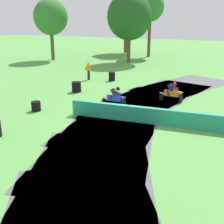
{
  "coord_description": "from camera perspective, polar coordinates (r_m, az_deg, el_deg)",
  "views": [
    {
      "loc": [
        5.99,
        -14.77,
        5.71
      ],
      "look_at": [
        0.17,
        -1.39,
        0.9
      ],
      "focal_mm": 47.14,
      "sensor_mm": 36.0,
      "label": 1
    }
  ],
  "objects": [
    {
      "name": "motorcycle_chase_blue",
      "position": [
        19.08,
        0.73,
        2.8
      ],
      "size": [
        1.69,
        0.89,
        1.42
      ],
      "color": "black",
      "rests_on": "ground"
    },
    {
      "name": "tree_behind_barrier",
      "position": [
        47.46,
        2.67,
        18.22
      ],
      "size": [
        5.01,
        5.01,
        8.35
      ],
      "color": "brown",
      "rests_on": "ground"
    },
    {
      "name": "tire_stack_mid_b",
      "position": [
        19.0,
        -14.52,
        1.11
      ],
      "size": [
        0.58,
        0.58,
        0.6
      ],
      "color": "black",
      "rests_on": "ground"
    },
    {
      "name": "track_asphalt",
      "position": [
        16.63,
        4.98,
        -1.89
      ],
      "size": [
        10.14,
        30.34,
        0.01
      ],
      "color": "#515156",
      "rests_on": "ground"
    },
    {
      "name": "motorcycle_lead_orange",
      "position": [
        20.67,
        11.68,
        3.72
      ],
      "size": [
        1.71,
        0.84,
        1.43
      ],
      "color": "black",
      "rests_on": "ground"
    },
    {
      "name": "tire_stack_near",
      "position": [
        27.02,
        -0.03,
        6.92
      ],
      "size": [
        0.58,
        0.58,
        0.8
      ],
      "color": "black",
      "rests_on": "ground"
    },
    {
      "name": "tree_mid_rise",
      "position": [
        37.56,
        3.38,
        18.0
      ],
      "size": [
        5.41,
        5.41,
        8.42
      ],
      "color": "brown",
      "rests_on": "ground"
    },
    {
      "name": "tree_far_right",
      "position": [
        45.75,
        3.23,
        18.36
      ],
      "size": [
        4.01,
        4.01,
        7.97
      ],
      "color": "brown",
      "rests_on": "ground"
    },
    {
      "name": "ground_plane",
      "position": [
        16.93,
        1.35,
        -1.47
      ],
      "size": [
        120.0,
        120.0,
        0.0
      ],
      "primitive_type": "plane",
      "color": "#569947"
    },
    {
      "name": "tree_distant",
      "position": [
        40.62,
        -11.82,
        17.58
      ],
      "size": [
        4.39,
        4.39,
        7.83
      ],
      "color": "brown",
      "rests_on": "ground"
    },
    {
      "name": "tire_stack_mid_a",
      "position": [
        23.15,
        -6.91,
        4.86
      ],
      "size": [
        0.72,
        0.72,
        0.8
      ],
      "color": "black",
      "rests_on": "ground"
    },
    {
      "name": "tree_far_left",
      "position": [
        43.43,
        7.45,
        19.52
      ],
      "size": [
        3.81,
        3.81,
        8.85
      ],
      "color": "brown",
      "rests_on": "ground"
    },
    {
      "name": "track_marshal",
      "position": [
        27.49,
        -4.56,
        7.94
      ],
      "size": [
        0.34,
        0.24,
        1.63
      ],
      "color": "#232328",
      "rests_on": "ground"
    }
  ]
}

